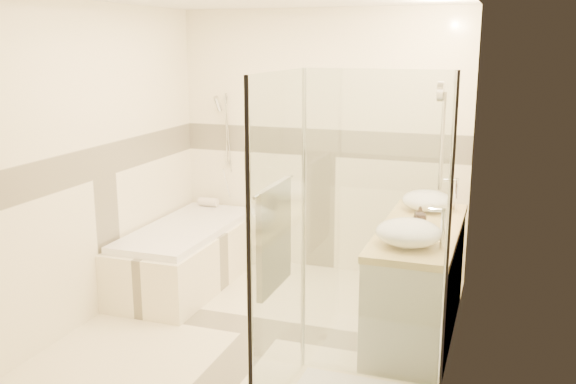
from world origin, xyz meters
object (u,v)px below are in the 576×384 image
(bathtub, at_px, (187,252))
(vanity, at_px, (418,281))
(shower_enclosure, at_px, (337,336))
(vessel_sink_far, at_px, (408,233))
(vessel_sink_near, at_px, (427,200))
(amenity_bottle_a, at_px, (415,222))
(amenity_bottle_b, at_px, (420,215))

(bathtub, relative_size, vanity, 1.05)
(shower_enclosure, bearing_deg, vessel_sink_far, 71.28)
(vessel_sink_near, bearing_deg, amenity_bottle_a, -90.00)
(bathtub, bearing_deg, shower_enclosure, -41.10)
(shower_enclosure, distance_m, vessel_sink_far, 0.95)
(vanity, height_order, shower_enclosure, shower_enclosure)
(shower_enclosure, distance_m, amenity_bottle_a, 1.21)
(vessel_sink_near, height_order, amenity_bottle_a, vessel_sink_near)
(vanity, bearing_deg, shower_enclosure, -102.97)
(bathtub, distance_m, amenity_bottle_a, 2.28)
(shower_enclosure, relative_size, vessel_sink_far, 4.59)
(vanity, xyz_separation_m, vessel_sink_far, (-0.02, -0.47, 0.51))
(bathtub, xyz_separation_m, vessel_sink_near, (2.13, 0.17, 0.62))
(vessel_sink_far, relative_size, amenity_bottle_a, 2.78)
(amenity_bottle_a, bearing_deg, vessel_sink_far, -90.00)
(amenity_bottle_b, bearing_deg, shower_enclosure, -101.19)
(shower_enclosure, relative_size, amenity_bottle_b, 15.72)
(vanity, bearing_deg, amenity_bottle_b, 100.48)
(bathtub, xyz_separation_m, amenity_bottle_b, (2.13, -0.24, 0.61))
(vessel_sink_near, bearing_deg, amenity_bottle_b, -90.00)
(bathtub, distance_m, shower_enclosure, 2.47)
(bathtub, bearing_deg, vanity, -9.25)
(bathtub, bearing_deg, amenity_bottle_a, -13.72)
(amenity_bottle_b, bearing_deg, vessel_sink_far, -90.00)
(amenity_bottle_b, bearing_deg, vessel_sink_near, 90.00)
(vessel_sink_far, distance_m, amenity_bottle_b, 0.57)
(vessel_sink_far, distance_m, amenity_bottle_a, 0.30)
(vessel_sink_near, height_order, vessel_sink_far, vessel_sink_far)
(vanity, xyz_separation_m, amenity_bottle_b, (-0.02, 0.11, 0.49))
(amenity_bottle_a, bearing_deg, bathtub, 166.28)
(shower_enclosure, distance_m, vessel_sink_near, 1.86)
(vessel_sink_far, xyz_separation_m, amenity_bottle_b, (0.00, 0.57, -0.02))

